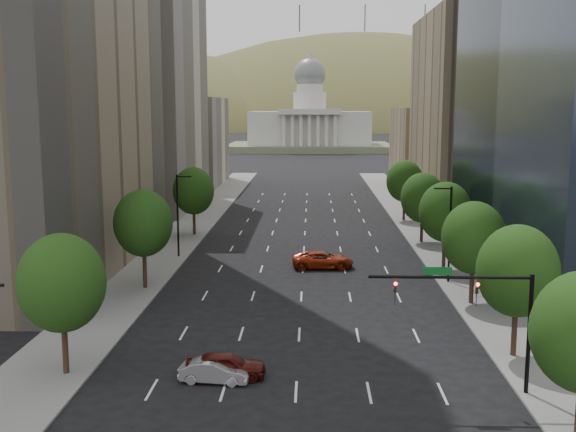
# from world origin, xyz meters

# --- Properties ---
(sidewalk_left) EXTENTS (6.00, 200.00, 0.15)m
(sidewalk_left) POSITION_xyz_m (-15.50, 60.00, 0.07)
(sidewalk_left) COLOR slate
(sidewalk_left) RESTS_ON ground
(sidewalk_right) EXTENTS (6.00, 200.00, 0.15)m
(sidewalk_right) POSITION_xyz_m (15.50, 60.00, 0.07)
(sidewalk_right) COLOR slate
(sidewalk_right) RESTS_ON ground
(midrise_cream_left) EXTENTS (14.00, 30.00, 35.00)m
(midrise_cream_left) POSITION_xyz_m (-25.00, 103.00, 17.50)
(midrise_cream_left) COLOR beige
(midrise_cream_left) RESTS_ON ground
(filler_left) EXTENTS (14.00, 26.00, 18.00)m
(filler_left) POSITION_xyz_m (-25.00, 136.00, 9.00)
(filler_left) COLOR beige
(filler_left) RESTS_ON ground
(parking_tan_right) EXTENTS (14.00, 30.00, 30.00)m
(parking_tan_right) POSITION_xyz_m (25.00, 100.00, 15.00)
(parking_tan_right) COLOR #8C7759
(parking_tan_right) RESTS_ON ground
(filler_right) EXTENTS (14.00, 26.00, 16.00)m
(filler_right) POSITION_xyz_m (25.00, 133.00, 8.00)
(filler_right) COLOR #8C7759
(filler_right) RESTS_ON ground
(tree_right_1) EXTENTS (5.20, 5.20, 8.75)m
(tree_right_1) POSITION_xyz_m (14.00, 36.00, 5.75)
(tree_right_1) COLOR #382316
(tree_right_1) RESTS_ON ground
(tree_right_2) EXTENTS (5.20, 5.20, 8.61)m
(tree_right_2) POSITION_xyz_m (14.00, 48.00, 5.60)
(tree_right_2) COLOR #382316
(tree_right_2) RESTS_ON ground
(tree_right_3) EXTENTS (5.20, 5.20, 8.89)m
(tree_right_3) POSITION_xyz_m (14.00, 60.00, 5.89)
(tree_right_3) COLOR #382316
(tree_right_3) RESTS_ON ground
(tree_right_4) EXTENTS (5.20, 5.20, 8.46)m
(tree_right_4) POSITION_xyz_m (14.00, 74.00, 5.46)
(tree_right_4) COLOR #382316
(tree_right_4) RESTS_ON ground
(tree_right_5) EXTENTS (5.20, 5.20, 8.75)m
(tree_right_5) POSITION_xyz_m (14.00, 90.00, 5.75)
(tree_right_5) COLOR #382316
(tree_right_5) RESTS_ON ground
(tree_left_0) EXTENTS (5.20, 5.20, 8.75)m
(tree_left_0) POSITION_xyz_m (-14.00, 32.00, 5.75)
(tree_left_0) COLOR #382316
(tree_left_0) RESTS_ON ground
(tree_left_1) EXTENTS (5.20, 5.20, 8.97)m
(tree_left_1) POSITION_xyz_m (-14.00, 52.00, 5.96)
(tree_left_1) COLOR #382316
(tree_left_1) RESTS_ON ground
(tree_left_2) EXTENTS (5.20, 5.20, 8.68)m
(tree_left_2) POSITION_xyz_m (-14.00, 78.00, 5.68)
(tree_left_2) COLOR #382316
(tree_left_2) RESTS_ON ground
(streetlight_rn) EXTENTS (1.70, 0.20, 9.00)m
(streetlight_rn) POSITION_xyz_m (13.44, 55.00, 4.84)
(streetlight_rn) COLOR black
(streetlight_rn) RESTS_ON ground
(streetlight_ln) EXTENTS (1.70, 0.20, 9.00)m
(streetlight_ln) POSITION_xyz_m (-13.44, 65.00, 4.84)
(streetlight_ln) COLOR black
(streetlight_ln) RESTS_ON ground
(traffic_signal) EXTENTS (9.12, 0.40, 7.38)m
(traffic_signal) POSITION_xyz_m (10.53, 30.00, 5.17)
(traffic_signal) COLOR black
(traffic_signal) RESTS_ON ground
(capitol) EXTENTS (60.00, 40.00, 35.20)m
(capitol) POSITION_xyz_m (0.00, 249.71, 8.58)
(capitol) COLOR #596647
(capitol) RESTS_ON ground
(foothills) EXTENTS (720.00, 413.00, 263.00)m
(foothills) POSITION_xyz_m (34.67, 599.39, -37.78)
(foothills) COLOR olive
(foothills) RESTS_ON ground
(car_maroon) EXTENTS (4.98, 2.43, 1.64)m
(car_maroon) POSITION_xyz_m (-4.26, 31.79, 0.82)
(car_maroon) COLOR #44100B
(car_maroon) RESTS_ON ground
(car_silver) EXTENTS (4.26, 1.83, 1.36)m
(car_silver) POSITION_xyz_m (-4.85, 31.23, 0.68)
(car_silver) COLOR #A3A2A8
(car_silver) RESTS_ON ground
(car_red_far) EXTENTS (6.32, 3.19, 1.71)m
(car_red_far) POSITION_xyz_m (2.00, 60.64, 0.86)
(car_red_far) COLOR maroon
(car_red_far) RESTS_ON ground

